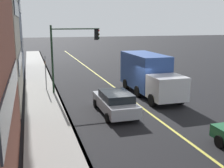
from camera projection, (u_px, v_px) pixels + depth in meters
name	position (u px, v px, depth m)	size (l,w,h in m)	color
ground	(133.00, 101.00, 20.82)	(200.00, 200.00, 0.00)	black
sidewalk_slab	(45.00, 107.00, 19.00)	(80.00, 2.65, 0.15)	gray
curb_edge	(63.00, 106.00, 19.35)	(80.00, 0.16, 0.15)	slate
lane_stripe_center	(133.00, 101.00, 20.82)	(80.00, 0.16, 0.01)	#D8CC4C
car_silver	(115.00, 102.00, 17.72)	(4.71, 2.04, 1.47)	#A8AAB2
truck_blue	(148.00, 74.00, 22.40)	(7.96, 2.52, 3.25)	silver
traffic_light_mast	(71.00, 47.00, 22.31)	(0.28, 3.99, 5.57)	#1E3823
street_sign_post	(45.00, 71.00, 23.40)	(0.60, 0.08, 3.01)	slate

